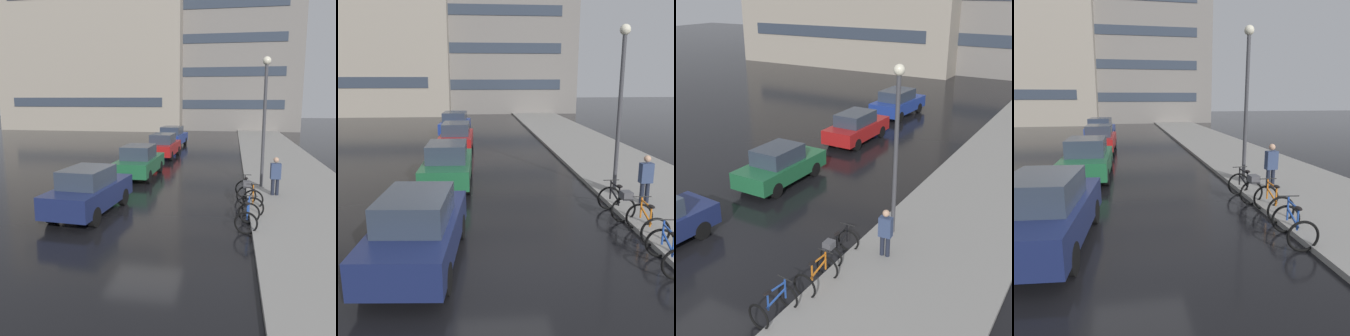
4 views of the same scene
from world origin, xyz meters
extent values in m
plane|color=black|center=(0.00, 0.00, 0.00)|extent=(140.00, 140.00, 0.00)
cube|color=gray|center=(6.00, 10.00, 0.07)|extent=(4.80, 60.00, 0.14)
torus|color=black|center=(3.55, -0.23, 0.36)|extent=(0.71, 0.15, 0.71)
torus|color=black|center=(3.42, -1.25, 0.36)|extent=(0.71, 0.15, 0.71)
cube|color=#234CA8|center=(3.46, -0.92, 0.60)|extent=(0.04, 0.04, 0.48)
cube|color=#234CA8|center=(3.54, -0.31, 0.65)|extent=(0.04, 0.04, 0.59)
cube|color=#234CA8|center=(3.50, -0.61, 0.85)|extent=(0.11, 0.61, 0.04)
cube|color=#234CA8|center=(3.49, -0.64, 0.55)|extent=(0.12, 0.70, 0.25)
ellipsoid|color=black|center=(3.46, -0.92, 0.87)|extent=(0.17, 0.28, 0.07)
cylinder|color=black|center=(3.54, -0.31, 0.96)|extent=(0.50, 0.09, 0.03)
torus|color=black|center=(3.75, 1.38, 0.38)|extent=(0.76, 0.10, 0.76)
torus|color=black|center=(3.69, 0.32, 0.38)|extent=(0.76, 0.10, 0.76)
cube|color=orange|center=(3.71, 0.67, 0.64)|extent=(0.04, 0.04, 0.51)
cube|color=orange|center=(3.75, 1.30, 0.67)|extent=(0.04, 0.04, 0.58)
cube|color=orange|center=(3.73, 0.99, 0.88)|extent=(0.07, 0.64, 0.04)
cube|color=orange|center=(3.73, 0.96, 0.58)|extent=(0.08, 0.72, 0.26)
ellipsoid|color=black|center=(3.71, 0.67, 0.92)|extent=(0.15, 0.27, 0.07)
cylinder|color=black|center=(3.75, 1.30, 0.98)|extent=(0.50, 0.06, 0.03)
torus|color=black|center=(3.50, 3.03, 0.38)|extent=(0.76, 0.08, 0.76)
torus|color=black|center=(3.53, 1.95, 0.38)|extent=(0.76, 0.08, 0.76)
cube|color=black|center=(3.52, 2.30, 0.67)|extent=(0.04, 0.04, 0.58)
cube|color=black|center=(3.50, 2.95, 0.67)|extent=(0.04, 0.04, 0.59)
cube|color=black|center=(3.51, 2.63, 0.92)|extent=(0.06, 0.65, 0.04)
cube|color=black|center=(3.51, 2.60, 0.61)|extent=(0.06, 0.74, 0.26)
ellipsoid|color=black|center=(3.52, 2.30, 0.98)|extent=(0.15, 0.26, 0.07)
cylinder|color=black|center=(3.50, 2.95, 0.99)|extent=(0.50, 0.04, 0.03)
cube|color=#4C4C51|center=(3.53, 1.83, 0.85)|extent=(0.29, 0.35, 0.22)
cylinder|color=black|center=(-1.12, 1.22, 0.32)|extent=(0.27, 0.65, 0.64)
cube|color=#1E6038|center=(-1.75, 6.39, 0.66)|extent=(1.82, 4.35, 0.69)
cube|color=#2D3847|center=(-1.75, 6.22, 1.34)|extent=(1.47, 2.01, 0.66)
cylinder|color=black|center=(-2.51, 7.74, 0.32)|extent=(0.23, 0.64, 0.64)
cylinder|color=black|center=(-0.95, 7.72, 0.32)|extent=(0.23, 0.64, 0.64)
cylinder|color=black|center=(-2.55, 5.06, 0.32)|extent=(0.23, 0.64, 0.64)
cylinder|color=black|center=(-0.99, 5.04, 0.32)|extent=(0.23, 0.64, 0.64)
cube|color=#AD1919|center=(-1.70, 12.99, 0.67)|extent=(1.83, 4.36, 0.70)
cube|color=#2D3847|center=(-1.71, 12.82, 1.34)|extent=(1.47, 2.22, 0.63)
cylinder|color=black|center=(-2.44, 14.35, 0.32)|extent=(0.23, 0.64, 0.64)
cylinder|color=black|center=(-0.90, 14.31, 0.32)|extent=(0.23, 0.64, 0.64)
cylinder|color=black|center=(-2.50, 11.67, 0.32)|extent=(0.23, 0.64, 0.64)
cylinder|color=black|center=(-0.97, 11.63, 0.32)|extent=(0.23, 0.64, 0.64)
cube|color=navy|center=(-2.05, 19.12, 0.68)|extent=(2.14, 4.38, 0.73)
cube|color=#2D3847|center=(-2.06, 18.95, 1.37)|extent=(1.68, 2.35, 0.65)
cylinder|color=black|center=(-2.82, 20.49, 0.32)|extent=(0.26, 0.65, 0.64)
cylinder|color=black|center=(-1.13, 20.39, 0.32)|extent=(0.26, 0.65, 0.64)
cylinder|color=black|center=(-2.97, 17.84, 0.32)|extent=(0.26, 0.65, 0.64)
cylinder|color=black|center=(-1.28, 17.74, 0.32)|extent=(0.26, 0.65, 0.64)
cylinder|color=#1E2333|center=(4.62, 3.17, 0.41)|extent=(0.14, 0.14, 0.81)
cylinder|color=#1E2333|center=(4.80, 3.19, 0.41)|extent=(0.14, 0.14, 0.81)
cube|color=navy|center=(4.71, 3.18, 1.13)|extent=(0.42, 0.27, 0.64)
sphere|color=tan|center=(4.71, 3.18, 1.59)|extent=(0.22, 0.22, 0.22)
cylinder|color=#424247|center=(4.29, 4.67, 2.73)|extent=(0.14, 0.14, 5.46)
sphere|color=#F2EACC|center=(4.29, 4.67, 5.60)|extent=(0.36, 0.36, 0.36)
cube|color=#333D4C|center=(-0.09, 34.84, 3.30)|extent=(18.29, 0.06, 1.10)
cube|color=#333D4C|center=(-14.96, 32.18, 3.57)|extent=(19.17, 0.06, 1.10)
camera|label=1|loc=(2.91, -12.18, 4.03)|focal=40.00mm
camera|label=2|loc=(-0.69, -7.89, 4.08)|focal=40.00mm
camera|label=3|loc=(9.95, -8.23, 7.98)|focal=50.00mm
camera|label=4|loc=(-0.25, -7.19, 3.25)|focal=35.00mm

